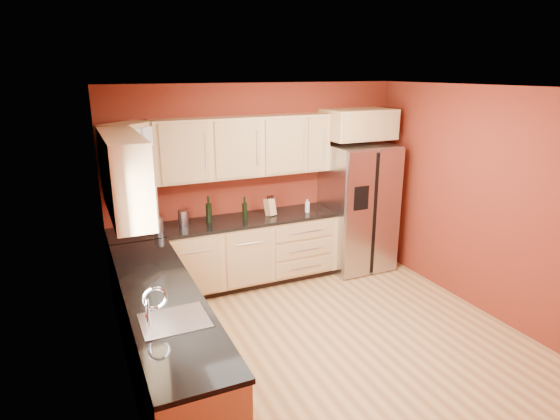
# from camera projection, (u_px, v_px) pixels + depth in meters

# --- Properties ---
(floor) EXTENTS (4.00, 4.00, 0.00)m
(floor) POSITION_uv_depth(u_px,v_px,m) (331.00, 343.00, 4.92)
(floor) COLOR olive
(floor) RESTS_ON ground
(ceiling) EXTENTS (4.00, 4.00, 0.00)m
(ceiling) POSITION_uv_depth(u_px,v_px,m) (340.00, 88.00, 4.17)
(ceiling) COLOR silver
(ceiling) RESTS_ON wall_back
(wall_back) EXTENTS (4.00, 0.04, 2.60)m
(wall_back) POSITION_uv_depth(u_px,v_px,m) (259.00, 182.00, 6.29)
(wall_back) COLOR maroon
(wall_back) RESTS_ON floor
(wall_front) EXTENTS (4.00, 0.04, 2.60)m
(wall_front) POSITION_uv_depth(u_px,v_px,m) (506.00, 323.00, 2.80)
(wall_front) COLOR maroon
(wall_front) RESTS_ON floor
(wall_left) EXTENTS (0.04, 4.00, 2.60)m
(wall_left) POSITION_uv_depth(u_px,v_px,m) (120.00, 258.00, 3.76)
(wall_left) COLOR maroon
(wall_left) RESTS_ON floor
(wall_right) EXTENTS (0.04, 4.00, 2.60)m
(wall_right) POSITION_uv_depth(u_px,v_px,m) (486.00, 203.00, 5.33)
(wall_right) COLOR maroon
(wall_right) RESTS_ON floor
(base_cabinets_back) EXTENTS (2.90, 0.60, 0.88)m
(base_cabinets_back) POSITION_uv_depth(u_px,v_px,m) (229.00, 256.00, 6.06)
(base_cabinets_back) COLOR tan
(base_cabinets_back) RESTS_ON floor
(base_cabinets_left) EXTENTS (0.60, 2.80, 0.88)m
(base_cabinets_left) POSITION_uv_depth(u_px,v_px,m) (165.00, 343.00, 4.13)
(base_cabinets_left) COLOR tan
(base_cabinets_left) RESTS_ON floor
(countertop_back) EXTENTS (2.90, 0.62, 0.04)m
(countertop_back) POSITION_uv_depth(u_px,v_px,m) (228.00, 222.00, 5.92)
(countertop_back) COLOR black
(countertop_back) RESTS_ON base_cabinets_back
(countertop_left) EXTENTS (0.62, 2.80, 0.04)m
(countertop_left) POSITION_uv_depth(u_px,v_px,m) (162.00, 296.00, 4.00)
(countertop_left) COLOR black
(countertop_left) RESTS_ON base_cabinets_left
(upper_cabinets_back) EXTENTS (2.30, 0.33, 0.75)m
(upper_cabinets_back) POSITION_uv_depth(u_px,v_px,m) (245.00, 147.00, 5.90)
(upper_cabinets_back) COLOR tan
(upper_cabinets_back) RESTS_ON wall_back
(upper_cabinets_left) EXTENTS (0.33, 1.35, 0.75)m
(upper_cabinets_left) POSITION_uv_depth(u_px,v_px,m) (124.00, 175.00, 4.31)
(upper_cabinets_left) COLOR tan
(upper_cabinets_left) RESTS_ON wall_left
(corner_upper_cabinet) EXTENTS (0.67, 0.67, 0.75)m
(corner_upper_cabinet) POSITION_uv_depth(u_px,v_px,m) (130.00, 157.00, 5.20)
(corner_upper_cabinet) COLOR tan
(corner_upper_cabinet) RESTS_ON wall_back
(over_fridge_cabinet) EXTENTS (0.92, 0.60, 0.40)m
(over_fridge_cabinet) POSITION_uv_depth(u_px,v_px,m) (358.00, 124.00, 6.35)
(over_fridge_cabinet) COLOR tan
(over_fridge_cabinet) RESTS_ON wall_back
(refrigerator) EXTENTS (0.90, 0.75, 1.78)m
(refrigerator) POSITION_uv_depth(u_px,v_px,m) (357.00, 207.00, 6.62)
(refrigerator) COLOR #B2B2B7
(refrigerator) RESTS_ON floor
(window) EXTENTS (0.03, 0.90, 1.00)m
(window) POSITION_uv_depth(u_px,v_px,m) (127.00, 250.00, 3.26)
(window) COLOR white
(window) RESTS_ON wall_left
(sink_faucet) EXTENTS (0.50, 0.42, 0.30)m
(sink_faucet) POSITION_uv_depth(u_px,v_px,m) (173.00, 303.00, 3.51)
(sink_faucet) COLOR silver
(sink_faucet) RESTS_ON countertop_left
(canister_left) EXTENTS (0.16, 0.16, 0.21)m
(canister_left) POSITION_uv_depth(u_px,v_px,m) (183.00, 219.00, 5.67)
(canister_left) COLOR #B2B2B7
(canister_left) RESTS_ON countertop_back
(canister_right) EXTENTS (0.13, 0.13, 0.18)m
(canister_right) POSITION_uv_depth(u_px,v_px,m) (159.00, 224.00, 5.51)
(canister_right) COLOR #B2B2B7
(canister_right) RESTS_ON countertop_back
(wine_bottle_a) EXTENTS (0.09, 0.09, 0.34)m
(wine_bottle_a) POSITION_uv_depth(u_px,v_px,m) (209.00, 210.00, 5.80)
(wine_bottle_a) COLOR black
(wine_bottle_a) RESTS_ON countertop_back
(wine_bottle_b) EXTENTS (0.09, 0.09, 0.30)m
(wine_bottle_b) POSITION_uv_depth(u_px,v_px,m) (245.00, 208.00, 5.93)
(wine_bottle_b) COLOR black
(wine_bottle_b) RESTS_ON countertop_back
(knife_block) EXTENTS (0.14, 0.14, 0.22)m
(knife_block) POSITION_uv_depth(u_px,v_px,m) (270.00, 207.00, 6.12)
(knife_block) COLOR tan
(knife_block) RESTS_ON countertop_back
(soap_dispenser) EXTENTS (0.08, 0.08, 0.18)m
(soap_dispenser) POSITION_uv_depth(u_px,v_px,m) (307.00, 206.00, 6.26)
(soap_dispenser) COLOR silver
(soap_dispenser) RESTS_ON countertop_back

